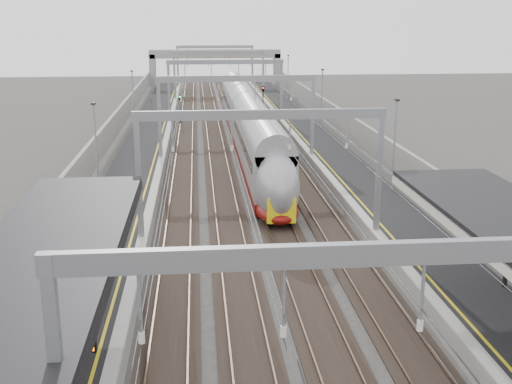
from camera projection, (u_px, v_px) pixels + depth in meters
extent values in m
cube|color=black|center=(143.00, 156.00, 55.78)|extent=(4.00, 120.00, 1.00)
cube|color=black|center=(324.00, 152.00, 57.19)|extent=(4.00, 120.00, 1.00)
cube|color=black|center=(184.00, 160.00, 56.21)|extent=(2.40, 140.00, 0.08)
cube|color=brown|center=(176.00, 159.00, 56.12)|extent=(0.07, 140.00, 0.14)
cube|color=brown|center=(192.00, 159.00, 56.25)|extent=(0.07, 140.00, 0.14)
cube|color=black|center=(218.00, 159.00, 56.48)|extent=(2.40, 140.00, 0.08)
cube|color=brown|center=(210.00, 158.00, 56.39)|extent=(0.07, 140.00, 0.14)
cube|color=brown|center=(226.00, 158.00, 56.52)|extent=(0.07, 140.00, 0.14)
cube|color=black|center=(252.00, 159.00, 56.74)|extent=(2.40, 140.00, 0.08)
cube|color=brown|center=(244.00, 158.00, 56.65)|extent=(0.07, 140.00, 0.14)
cube|color=brown|center=(260.00, 158.00, 56.78)|extent=(0.07, 140.00, 0.14)
cube|color=black|center=(285.00, 158.00, 57.01)|extent=(2.40, 140.00, 0.08)
cube|color=brown|center=(277.00, 157.00, 56.92)|extent=(0.07, 140.00, 0.14)
cube|color=brown|center=(293.00, 157.00, 57.05)|extent=(0.07, 140.00, 0.14)
cube|color=gray|center=(356.00, 254.00, 13.37)|extent=(13.00, 0.25, 0.50)
cube|color=gray|center=(139.00, 176.00, 32.83)|extent=(0.28, 0.28, 6.60)
cube|color=gray|center=(379.00, 170.00, 33.95)|extent=(0.28, 0.28, 6.60)
cube|color=gray|center=(261.00, 115.00, 32.59)|extent=(13.00, 0.25, 0.50)
cube|color=gray|center=(159.00, 117.00, 52.05)|extent=(0.28, 0.28, 6.60)
cube|color=gray|center=(312.00, 115.00, 53.16)|extent=(0.28, 0.28, 6.60)
cube|color=gray|center=(236.00, 79.00, 51.80)|extent=(13.00, 0.25, 0.50)
cube|color=gray|center=(169.00, 90.00, 71.26)|extent=(0.28, 0.28, 6.60)
cube|color=gray|center=(281.00, 89.00, 72.37)|extent=(0.28, 0.28, 6.60)
cube|color=gray|center=(225.00, 62.00, 71.01)|extent=(13.00, 0.25, 0.50)
cube|color=gray|center=(175.00, 75.00, 90.47)|extent=(0.28, 0.28, 6.60)
cube|color=gray|center=(263.00, 74.00, 91.59)|extent=(0.28, 0.28, 6.60)
cube|color=gray|center=(219.00, 52.00, 90.23)|extent=(13.00, 0.25, 0.50)
cube|color=gray|center=(178.00, 66.00, 107.77)|extent=(0.28, 0.28, 6.60)
cube|color=gray|center=(252.00, 65.00, 108.88)|extent=(0.28, 0.28, 6.60)
cube|color=gray|center=(215.00, 47.00, 107.52)|extent=(13.00, 0.25, 0.50)
cylinder|color=#262628|center=(183.00, 91.00, 59.58)|extent=(0.03, 140.00, 0.03)
cylinder|color=#262628|center=(215.00, 91.00, 59.84)|extent=(0.03, 140.00, 0.03)
cylinder|color=#262628|center=(247.00, 90.00, 60.11)|extent=(0.03, 140.00, 0.03)
cylinder|color=#262628|center=(279.00, 90.00, 60.37)|extent=(0.03, 140.00, 0.03)
cylinder|color=black|center=(36.00, 258.00, 25.19)|extent=(0.20, 0.20, 4.00)
cube|color=black|center=(62.00, 343.00, 15.45)|extent=(1.60, 0.15, 0.55)
cube|color=#FF6F05|center=(62.00, 344.00, 15.37)|extent=(1.50, 0.02, 0.42)
cylinder|color=black|center=(509.00, 242.00, 26.91)|extent=(0.20, 0.20, 4.00)
cube|color=gray|center=(215.00, 54.00, 107.82)|extent=(22.00, 2.20, 1.40)
cube|color=gray|center=(153.00, 73.00, 107.71)|extent=(1.00, 2.20, 6.20)
cube|color=gray|center=(277.00, 72.00, 109.57)|extent=(1.00, 2.20, 6.20)
cube|color=gray|center=(105.00, 144.00, 55.21)|extent=(0.30, 120.00, 3.20)
cube|color=gray|center=(360.00, 139.00, 57.19)|extent=(0.30, 120.00, 3.20)
cube|color=maroon|center=(259.00, 169.00, 50.59)|extent=(2.70, 23.03, 0.80)
cube|color=gray|center=(259.00, 145.00, 50.09)|extent=(2.70, 23.03, 3.00)
cube|color=black|center=(270.00, 200.00, 42.93)|extent=(2.00, 2.40, 0.50)
cube|color=maroon|center=(239.00, 122.00, 73.09)|extent=(2.70, 23.03, 0.80)
cube|color=gray|center=(239.00, 105.00, 72.59)|extent=(2.70, 23.03, 3.00)
cube|color=black|center=(244.00, 137.00, 65.43)|extent=(2.00, 2.40, 0.50)
ellipsoid|color=gray|center=(277.00, 187.00, 38.91)|extent=(2.70, 5.21, 4.20)
cube|color=yellow|center=(282.00, 211.00, 37.08)|extent=(1.70, 0.12, 1.50)
cube|color=black|center=(281.00, 184.00, 37.12)|extent=(1.60, 0.58, 0.94)
cylinder|color=black|center=(180.00, 112.00, 74.80)|extent=(0.12, 0.12, 3.00)
cube|color=black|center=(180.00, 98.00, 74.38)|extent=(0.32, 0.22, 0.75)
sphere|color=#0CE526|center=(180.00, 97.00, 74.22)|extent=(0.16, 0.16, 0.16)
cylinder|color=black|center=(248.00, 104.00, 80.96)|extent=(0.12, 0.12, 3.00)
cube|color=black|center=(248.00, 92.00, 80.54)|extent=(0.32, 0.22, 0.75)
sphere|color=red|center=(248.00, 91.00, 80.38)|extent=(0.16, 0.16, 0.16)
cylinder|color=black|center=(263.00, 101.00, 83.96)|extent=(0.12, 0.12, 3.00)
cube|color=black|center=(263.00, 89.00, 83.54)|extent=(0.32, 0.22, 0.75)
sphere|color=red|center=(263.00, 88.00, 83.37)|extent=(0.16, 0.16, 0.16)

